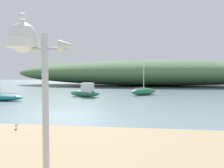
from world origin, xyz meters
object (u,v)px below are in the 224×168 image
sailboat_inner_mooring (144,91)px  seagull_upper_strand (16,125)px  sailboat_by_sandbar (0,97)px  motorboat_near_shore (85,92)px  mast_structure (28,51)px  seagull_on_radar (23,16)px

sailboat_inner_mooring → seagull_upper_strand: (-4.49, -17.36, -0.03)m
sailboat_by_sandbar → sailboat_inner_mooring: bearing=30.6°
motorboat_near_shore → sailboat_by_sandbar: sailboat_by_sandbar is taller
mast_structure → seagull_upper_strand: (-2.87, 4.65, -2.44)m
motorboat_near_shore → sailboat_by_sandbar: 7.53m
sailboat_inner_mooring → seagull_on_radar: bearing=-94.5°
sailboat_inner_mooring → seagull_upper_strand: sailboat_inner_mooring is taller
sailboat_inner_mooring → seagull_upper_strand: bearing=-104.5°
mast_structure → seagull_on_radar: size_ratio=10.46×
seagull_on_radar → sailboat_inner_mooring: 22.27m
mast_structure → seagull_on_radar: 0.64m
mast_structure → seagull_upper_strand: bearing=121.7°
seagull_on_radar → motorboat_near_shore: seagull_on_radar is taller
seagull_on_radar → sailboat_inner_mooring: size_ratio=0.08×
mast_structure → motorboat_near_shore: mast_structure is taller
sailboat_inner_mooring → sailboat_by_sandbar: (-11.77, -6.95, -0.08)m
seagull_on_radar → seagull_upper_strand: size_ratio=0.99×
sailboat_inner_mooring → sailboat_by_sandbar: 13.67m
motorboat_near_shore → sailboat_inner_mooring: (5.49, 2.80, -0.11)m
seagull_on_radar → seagull_upper_strand: seagull_on_radar is taller
seagull_on_radar → motorboat_near_shore: bearing=101.1°
mast_structure → motorboat_near_shore: bearing=101.4°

